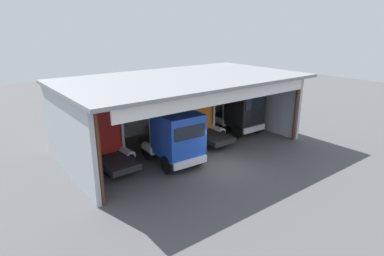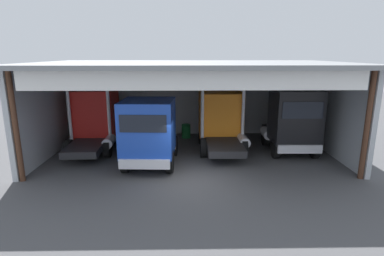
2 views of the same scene
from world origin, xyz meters
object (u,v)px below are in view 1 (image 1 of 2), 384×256
Objects in this scene: oil_drum at (156,131)px; tool_cart at (95,144)px; truck_red_center_right_bay at (100,135)px; truck_black_left_bay at (241,110)px; truck_blue_right_bay at (175,137)px; truck_orange_center_left_bay at (194,117)px.

oil_drum is 0.90× the size of tool_cart.
tool_cart is (0.38, 2.23, -1.31)m from truck_red_center_right_bay.
truck_black_left_bay reaches higher than tool_cart.
truck_red_center_right_bay is 0.96× the size of truck_blue_right_bay.
truck_orange_center_left_bay reaches higher than tool_cart.
truck_orange_center_left_bay is 5.18× the size of tool_cart.
truck_orange_center_left_bay is at bearing -16.24° from truck_black_left_bay.
truck_black_left_bay is 6.97m from oil_drum.
truck_orange_center_left_bay is 1.06× the size of truck_black_left_bay.
truck_orange_center_left_bay reaches higher than oil_drum.
tool_cart is at bearing -56.66° from truck_blue_right_bay.
tool_cart is at bearing 162.31° from truck_orange_center_left_bay.
truck_red_center_right_bay is 1.00× the size of truck_orange_center_left_bay.
tool_cart is (-7.00, 2.26, -1.23)m from truck_orange_center_left_bay.
truck_red_center_right_bay reaches higher than tool_cart.
truck_blue_right_bay is at bearing -141.67° from truck_orange_center_left_bay.
truck_black_left_bay is (7.67, 1.86, 0.09)m from truck_blue_right_bay.
truck_red_center_right_bay is at bearing -99.56° from tool_cart.
truck_red_center_right_bay reaches higher than truck_blue_right_bay.
truck_orange_center_left_bay reaches higher than truck_blue_right_bay.
truck_red_center_right_bay is 5.16× the size of tool_cart.
truck_black_left_bay is 4.87× the size of tool_cart.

